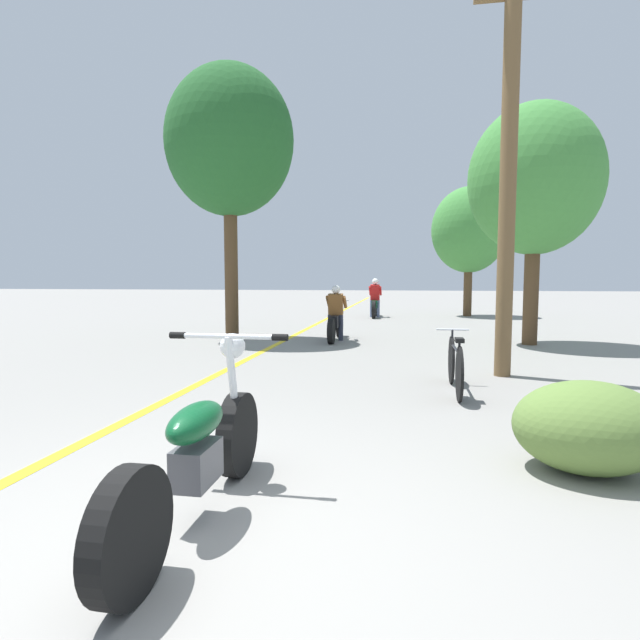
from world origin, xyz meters
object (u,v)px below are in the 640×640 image
object	(u,v)px
roadside_tree_right_far	(469,230)
motorcycle_rider_lead	(336,319)
utility_pole	(509,164)
bicycle_parked	(455,364)
roadside_tree_left	(229,142)
motorcycle_foreground	(200,452)
roadside_tree_right_near	(535,180)
motorcycle_rider_far	(375,303)

from	to	relation	value
roadside_tree_right_far	motorcycle_rider_lead	size ratio (longest dim) A/B	2.51
utility_pole	bicycle_parked	size ratio (longest dim) A/B	3.53
roadside_tree_left	bicycle_parked	xyz separation A→B (m)	(4.79, -4.92, -4.31)
motorcycle_foreground	roadside_tree_right_near	bearing A→B (deg)	66.00
bicycle_parked	utility_pole	bearing A→B (deg)	56.52
roadside_tree_right_near	motorcycle_rider_far	distance (m)	8.89
motorcycle_foreground	bicycle_parked	world-z (taller)	motorcycle_foreground
motorcycle_foreground	utility_pole	bearing A→B (deg)	62.00
motorcycle_rider_lead	motorcycle_rider_far	size ratio (longest dim) A/B	0.97
roadside_tree_left	bicycle_parked	size ratio (longest dim) A/B	3.74
utility_pole	roadside_tree_right_far	xyz separation A→B (m)	(0.93, 12.40, 0.19)
roadside_tree_left	motorcycle_rider_far	world-z (taller)	roadside_tree_left
roadside_tree_left	motorcycle_rider_lead	xyz separation A→B (m)	(2.51, 0.23, -4.17)
motorcycle_foreground	bicycle_parked	distance (m)	4.24
roadside_tree_left	roadside_tree_right_near	bearing A→B (deg)	1.29
roadside_tree_right_near	bicycle_parked	bearing A→B (deg)	-112.37
roadside_tree_right_near	motorcycle_foreground	distance (m)	10.23
roadside_tree_left	utility_pole	bearing A→B (deg)	-33.40
roadside_tree_left	motorcycle_rider_far	size ratio (longest dim) A/B	3.13
utility_pole	motorcycle_foreground	size ratio (longest dim) A/B	2.90
roadside_tree_right_near	roadside_tree_right_far	xyz separation A→B (m)	(-0.34, 8.55, -0.26)
motorcycle_foreground	motorcycle_rider_far	world-z (taller)	motorcycle_rider_far
bicycle_parked	roadside_tree_left	bearing A→B (deg)	134.23
motorcycle_rider_far	roadside_tree_right_near	bearing A→B (deg)	-62.30
motorcycle_rider_far	motorcycle_foreground	bearing A→B (deg)	-90.26
motorcycle_rider_far	bicycle_parked	bearing A→B (deg)	-81.82
utility_pole	roadside_tree_right_far	world-z (taller)	utility_pole
roadside_tree_right_far	bicycle_parked	size ratio (longest dim) A/B	2.90
motorcycle_rider_far	roadside_tree_left	bearing A→B (deg)	-111.66
roadside_tree_right_far	bicycle_parked	bearing A→B (deg)	-97.30
roadside_tree_right_near	roadside_tree_right_far	bearing A→B (deg)	92.30
motorcycle_rider_lead	motorcycle_rider_far	distance (m)	7.34
roadside_tree_right_near	roadside_tree_left	xyz separation A→B (m)	(-6.88, -0.16, 1.07)
utility_pole	motorcycle_rider_lead	bearing A→B (deg)	128.28
motorcycle_rider_far	bicycle_parked	size ratio (longest dim) A/B	1.19
roadside_tree_right_far	motorcycle_rider_far	bearing A→B (deg)	-162.00
roadside_tree_right_near	bicycle_parked	distance (m)	6.37
roadside_tree_right_far	roadside_tree_left	world-z (taller)	roadside_tree_left
roadside_tree_right_far	motorcycle_foreground	xyz separation A→B (m)	(-3.61, -17.44, -2.91)
roadside_tree_right_near	motorcycle_rider_far	xyz separation A→B (m)	(-3.88, 7.40, -3.04)
motorcycle_foreground	bicycle_parked	size ratio (longest dim) A/B	1.22
roadside_tree_left	motorcycle_rider_far	bearing A→B (deg)	68.34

